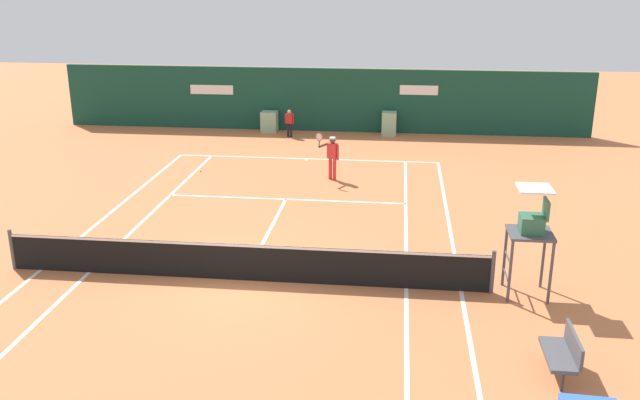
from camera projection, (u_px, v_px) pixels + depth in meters
The scene contains 9 objects.
ground_plane at pixel (249, 270), 17.48m from camera, with size 80.00×80.00×0.01m.
tennis_net at pixel (243, 261), 16.78m from camera, with size 12.10×0.10×1.07m.
sponsor_back_wall at pixel (322, 101), 32.47m from camera, with size 25.00×1.02×2.98m.
umpire_chair at pixel (532, 227), 15.66m from camera, with size 1.00×1.00×2.65m.
player_bench at pixel (564, 351), 12.79m from camera, with size 0.54×1.24×0.88m.
player_on_baseline at pixel (332, 154), 24.85m from camera, with size 0.82×0.64×1.83m.
ball_kid_left_post at pixel (289, 121), 31.45m from camera, with size 0.42×0.18×1.26m.
tennis_ball_by_sideline at pixel (288, 254), 18.39m from camera, with size 0.07×0.07×0.07m, color #CCE033.
tennis_ball_mid_court at pixel (201, 171), 26.14m from camera, with size 0.07×0.07×0.07m, color #CCE033.
Camera 1 is at (3.67, -15.12, 7.23)m, focal length 38.45 mm.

